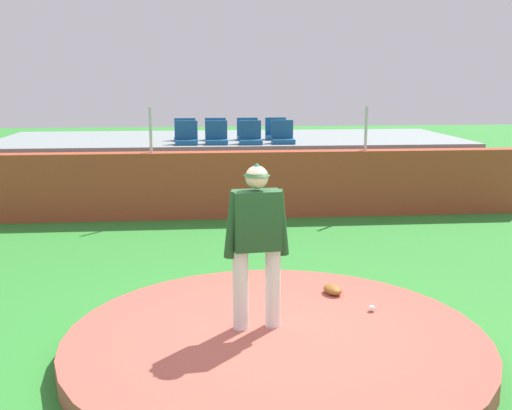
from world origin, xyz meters
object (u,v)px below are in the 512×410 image
object	(u,v)px
fielding_glove	(333,290)
stadium_chair_0	(187,137)
stadium_chair_6	(248,133)
stadium_chair_1	(216,137)
stadium_chair_7	(276,133)
stadium_chair_4	(185,133)
stadium_chair_5	(216,133)
baseball	(372,308)
stadium_chair_2	(250,137)
pitcher	(257,234)
stadium_chair_3	(283,136)

from	to	relation	value
fielding_glove	stadium_chair_0	world-z (taller)	stadium_chair_0
stadium_chair_6	stadium_chair_1	bearing A→B (deg)	49.43
stadium_chair_0	stadium_chair_7	xyz separation A→B (m)	(2.06, 0.90, 0.00)
stadium_chair_4	stadium_chair_5	distance (m)	0.70
baseball	stadium_chair_6	world-z (taller)	stadium_chair_6
stadium_chair_0	stadium_chair_4	bearing A→B (deg)	-86.78
baseball	stadium_chair_2	bearing A→B (deg)	96.60
fielding_glove	stadium_chair_2	distance (m)	6.45
pitcher	fielding_glove	size ratio (longest dim) A/B	5.86
stadium_chair_5	stadium_chair_7	xyz separation A→B (m)	(1.41, 0.04, 0.00)
stadium_chair_1	pitcher	bearing A→B (deg)	91.54
baseball	stadium_chair_2	distance (m)	7.08
stadium_chair_4	stadium_chair_7	distance (m)	2.11
stadium_chair_1	stadium_chair_4	bearing A→B (deg)	-50.95
stadium_chair_2	stadium_chair_6	world-z (taller)	same
fielding_glove	stadium_chair_6	world-z (taller)	stadium_chair_6
fielding_glove	stadium_chair_5	size ratio (longest dim) A/B	0.60
stadium_chair_2	stadium_chair_4	world-z (taller)	same
pitcher	stadium_chair_5	size ratio (longest dim) A/B	3.52
stadium_chair_2	stadium_chair_3	bearing A→B (deg)	-175.83
stadium_chair_2	stadium_chair_5	world-z (taller)	same
stadium_chair_2	stadium_chair_5	xyz separation A→B (m)	(-0.73, 0.92, 0.00)
pitcher	stadium_chair_3	distance (m)	7.40
baseball	stadium_chair_1	world-z (taller)	stadium_chair_1
pitcher	stadium_chair_3	bearing A→B (deg)	73.80
stadium_chair_5	fielding_glove	bearing A→B (deg)	99.51
pitcher	stadium_chair_0	world-z (taller)	pitcher
stadium_chair_1	stadium_chair_5	bearing A→B (deg)	-90.49
stadium_chair_0	stadium_chair_5	distance (m)	1.08
stadium_chair_6	stadium_chair_7	size ratio (longest dim) A/B	1.00
stadium_chair_2	stadium_chair_6	size ratio (longest dim) A/B	1.00
stadium_chair_3	stadium_chair_7	bearing A→B (deg)	-87.79
baseball	stadium_chair_0	bearing A→B (deg)	107.38
stadium_chair_5	stadium_chair_3	bearing A→B (deg)	149.06
stadium_chair_0	stadium_chair_3	xyz separation A→B (m)	(2.09, 0.00, 0.00)
baseball	stadium_chair_2	xyz separation A→B (m)	(-0.80, 6.91, 1.30)
stadium_chair_4	stadium_chair_7	bearing A→B (deg)	-178.71
fielding_glove	stadium_chair_5	xyz separation A→B (m)	(-1.21, 7.22, 1.28)
stadium_chair_0	stadium_chair_2	world-z (taller)	same
stadium_chair_7	stadium_chair_0	bearing A→B (deg)	23.64
stadium_chair_7	stadium_chair_5	bearing A→B (deg)	1.47
baseball	fielding_glove	size ratio (longest dim) A/B	0.25
baseball	stadium_chair_0	distance (m)	7.41
pitcher	stadium_chair_7	bearing A→B (deg)	75.09
stadium_chair_3	stadium_chair_4	bearing A→B (deg)	-21.72
pitcher	stadium_chair_1	size ratio (longest dim) A/B	3.52
stadium_chair_1	stadium_chair_2	xyz separation A→B (m)	(0.73, -0.05, 0.00)
stadium_chair_1	stadium_chair_7	distance (m)	1.68
pitcher	stadium_chair_4	xyz separation A→B (m)	(-0.89, 8.14, 0.31)
baseball	stadium_chair_6	bearing A→B (deg)	95.72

